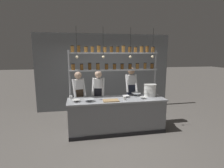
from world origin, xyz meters
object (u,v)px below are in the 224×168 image
object	(u,v)px
prep_bowl_near_right	(143,98)
serving_cup_by_board	(124,98)
spice_shelf_unit	(114,62)
prep_bowl_near_left	(89,100)
container_stack	(150,90)
cutting_board	(111,100)
prep_bowl_far_left	(136,94)
prep_bowl_center_front	(126,96)
prep_bowl_center_back	(76,101)
chef_right	(131,90)
chef_center	(99,94)
chef_left	(79,95)
serving_cup_front	(71,97)

from	to	relation	value
prep_bowl_near_right	serving_cup_by_board	bearing A→B (deg)	-175.12
spice_shelf_unit	prep_bowl_near_left	size ratio (longest dim) A/B	9.56
prep_bowl_near_right	container_stack	bearing A→B (deg)	39.53
cutting_board	prep_bowl_far_left	bearing A→B (deg)	27.41
spice_shelf_unit	container_stack	size ratio (longest dim) A/B	7.06
prep_bowl_center_front	prep_bowl_far_left	distance (m)	0.37
prep_bowl_near_right	prep_bowl_center_back	bearing A→B (deg)	179.03
prep_bowl_near_right	prep_bowl_near_left	bearing A→B (deg)	-179.56
chef_right	prep_bowl_far_left	distance (m)	0.43
cutting_board	prep_bowl_far_left	distance (m)	0.93
chef_center	chef_left	bearing A→B (deg)	-167.11
prep_bowl_far_left	serving_cup_by_board	bearing A→B (deg)	-138.38
spice_shelf_unit	prep_bowl_far_left	size ratio (longest dim) A/B	8.77
container_stack	chef_left	bearing A→B (deg)	167.07
prep_bowl_center_front	chef_right	bearing A→B (deg)	60.52
chef_center	prep_bowl_center_back	xyz separation A→B (m)	(-0.64, -0.64, 0.01)
chef_center	serving_cup_by_board	xyz separation A→B (m)	(0.60, -0.72, 0.03)
chef_left	cutting_board	xyz separation A→B (m)	(0.81, -0.76, 0.01)
prep_bowl_center_back	serving_cup_by_board	bearing A→B (deg)	-3.49
chef_left	prep_bowl_center_front	xyz separation A→B (m)	(1.29, -0.47, 0.03)
chef_center	container_stack	size ratio (longest dim) A/B	4.61
chef_center	prep_bowl_center_back	size ratio (longest dim) A/B	7.78
container_stack	prep_bowl_far_left	world-z (taller)	container_stack
chef_left	chef_center	distance (m)	0.57
prep_bowl_far_left	serving_cup_by_board	world-z (taller)	serving_cup_by_board
serving_cup_by_board	prep_bowl_near_right	bearing A→B (deg)	4.88
chef_left	prep_bowl_near_right	bearing A→B (deg)	-39.88
prep_bowl_near_left	cutting_board	bearing A→B (deg)	-5.81
prep_bowl_center_back	serving_cup_front	distance (m)	0.33
spice_shelf_unit	chef_right	bearing A→B (deg)	29.91
chef_center	cutting_board	distance (m)	0.78
spice_shelf_unit	prep_bowl_far_left	world-z (taller)	spice_shelf_unit
prep_bowl_center_back	serving_cup_front	world-z (taller)	serving_cup_front
chef_left	prep_bowl_center_front	size ratio (longest dim) A/B	8.33
chef_center	serving_cup_front	size ratio (longest dim) A/B	18.52
cutting_board	prep_bowl_far_left	size ratio (longest dim) A/B	1.41
serving_cup_front	serving_cup_by_board	xyz separation A→B (m)	(1.38, -0.38, 0.01)
serving_cup_front	chef_center	bearing A→B (deg)	23.55
container_stack	serving_cup_front	size ratio (longest dim) A/B	4.01
prep_bowl_far_left	serving_cup_front	world-z (taller)	serving_cup_front
chef_right	prep_bowl_center_back	distance (m)	1.83
cutting_board	serving_cup_front	distance (m)	1.09
prep_bowl_near_right	chef_center	bearing A→B (deg)	149.25
chef_right	prep_bowl_near_right	world-z (taller)	chef_right
prep_bowl_near_right	serving_cup_by_board	world-z (taller)	serving_cup_by_board
chef_center	prep_bowl_near_left	xyz separation A→B (m)	(-0.32, -0.69, 0.02)
chef_right	cutting_board	distance (m)	1.16
chef_left	chef_right	distance (m)	1.60
prep_bowl_near_left	serving_cup_by_board	xyz separation A→B (m)	(0.91, -0.03, 0.01)
chef_left	serving_cup_by_board	distance (m)	1.39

